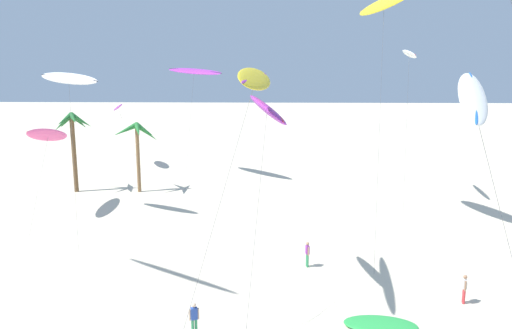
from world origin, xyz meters
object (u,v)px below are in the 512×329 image
(flying_kite_3, at_px, (194,71))
(flying_kite_11, at_px, (472,96))
(person_near_left, at_px, (307,253))
(person_near_right, at_px, (464,288))
(flying_kite_0, at_px, (48,135))
(person_far_watcher, at_px, (194,318))
(flying_kite_10, at_px, (256,78))
(flying_kite_6, at_px, (118,107))
(flying_kite_7, at_px, (409,54))
(flying_kite_1, at_px, (384,4))
(flying_kite_5, at_px, (69,78))
(grounded_kite_1, at_px, (381,325))
(palm_tree_0, at_px, (72,128))
(palm_tree_1, at_px, (136,134))
(flying_kite_9, at_px, (267,109))

(flying_kite_3, relative_size, flying_kite_11, 0.96)
(person_near_left, bearing_deg, person_near_right, -30.70)
(flying_kite_0, height_order, person_far_watcher, flying_kite_0)
(flying_kite_11, distance_m, person_near_right, 12.70)
(flying_kite_10, bearing_deg, person_near_left, 56.36)
(flying_kite_6, bearing_deg, person_near_right, -50.91)
(flying_kite_0, bearing_deg, flying_kite_7, 9.06)
(flying_kite_1, bearing_deg, flying_kite_3, 135.52)
(flying_kite_5, height_order, person_near_right, flying_kite_5)
(flying_kite_7, height_order, grounded_kite_1, flying_kite_7)
(flying_kite_6, relative_size, flying_kite_10, 0.64)
(flying_kite_6, distance_m, grounded_kite_1, 45.21)
(palm_tree_0, relative_size, grounded_kite_1, 2.07)
(person_near_right, bearing_deg, flying_kite_1, 99.05)
(palm_tree_1, relative_size, flying_kite_11, 0.55)
(flying_kite_11, distance_m, grounded_kite_1, 12.19)
(flying_kite_1, height_order, flying_kite_7, flying_kite_1)
(palm_tree_0, height_order, person_far_watcher, palm_tree_0)
(grounded_kite_1, relative_size, person_far_watcher, 2.25)
(person_near_right, relative_size, person_far_watcher, 0.96)
(flying_kite_6, bearing_deg, palm_tree_1, -66.63)
(flying_kite_0, xyz_separation_m, person_far_watcher, (15.06, -20.17, -5.75))
(flying_kite_9, bearing_deg, palm_tree_0, 131.37)
(palm_tree_1, relative_size, flying_kite_7, 0.50)
(person_near_right, distance_m, person_far_watcher, 14.54)
(palm_tree_0, distance_m, palm_tree_1, 6.22)
(flying_kite_1, xyz_separation_m, flying_kite_10, (-9.07, -13.54, -4.92))
(flying_kite_5, distance_m, flying_kite_7, 29.17)
(flying_kite_10, bearing_deg, flying_kite_9, 70.42)
(flying_kite_0, height_order, flying_kite_9, flying_kite_9)
(palm_tree_1, distance_m, flying_kite_3, 9.98)
(flying_kite_6, distance_m, person_far_watcher, 42.07)
(flying_kite_1, distance_m, flying_kite_11, 20.59)
(flying_kite_10, relative_size, person_near_right, 7.84)
(flying_kite_7, height_order, flying_kite_10, flying_kite_7)
(flying_kite_7, xyz_separation_m, person_far_watcher, (-15.93, -25.11, -12.44))
(flying_kite_10, height_order, flying_kite_11, flying_kite_11)
(palm_tree_0, height_order, flying_kite_10, flying_kite_10)
(flying_kite_5, height_order, flying_kite_6, flying_kite_5)
(flying_kite_9, bearing_deg, flying_kite_5, 139.60)
(flying_kite_11, bearing_deg, person_far_watcher, 167.44)
(palm_tree_0, relative_size, palm_tree_1, 1.14)
(palm_tree_0, relative_size, flying_kite_9, 0.70)
(flying_kite_10, height_order, person_near_right, flying_kite_10)
(person_far_watcher, bearing_deg, flying_kite_6, 110.48)
(flying_kite_1, bearing_deg, person_near_left, -123.92)
(person_near_right, bearing_deg, palm_tree_0, 141.91)
(flying_kite_9, relative_size, person_near_right, 6.99)
(flying_kite_1, distance_m, flying_kite_9, 16.07)
(flying_kite_3, relative_size, flying_kite_6, 1.51)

